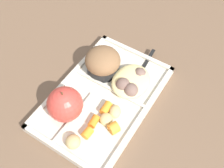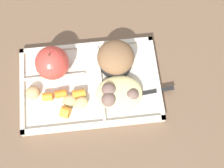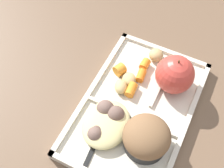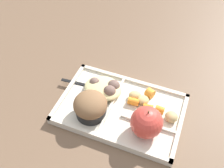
% 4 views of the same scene
% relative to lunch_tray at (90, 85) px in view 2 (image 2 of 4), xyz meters
% --- Properties ---
extents(ground, '(6.00, 6.00, 0.00)m').
position_rel_lunch_tray_xyz_m(ground, '(0.00, -0.00, -0.01)').
color(ground, brown).
extents(lunch_tray, '(0.35, 0.22, 0.02)m').
position_rel_lunch_tray_xyz_m(lunch_tray, '(0.00, 0.00, 0.00)').
color(lunch_tray, beige).
rests_on(lunch_tray, ground).
extents(green_apple, '(0.08, 0.08, 0.09)m').
position_rel_lunch_tray_xyz_m(green_apple, '(-0.08, 0.05, 0.05)').
color(green_apple, '#C63D33').
rests_on(green_apple, lunch_tray).
extents(bran_muffin, '(0.09, 0.09, 0.07)m').
position_rel_lunch_tray_xyz_m(bran_muffin, '(0.07, 0.05, 0.04)').
color(bran_muffin, black).
rests_on(bran_muffin, lunch_tray).
extents(carrot_slice_edge, '(0.03, 0.02, 0.02)m').
position_rel_lunch_tray_xyz_m(carrot_slice_edge, '(-0.03, -0.03, 0.02)').
color(carrot_slice_edge, orange).
rests_on(carrot_slice_edge, lunch_tray).
extents(carrot_slice_back, '(0.03, 0.03, 0.03)m').
position_rel_lunch_tray_xyz_m(carrot_slice_back, '(-0.06, -0.07, 0.02)').
color(carrot_slice_back, orange).
rests_on(carrot_slice_back, lunch_tray).
extents(carrot_slice_near_corner, '(0.03, 0.02, 0.02)m').
position_rel_lunch_tray_xyz_m(carrot_slice_near_corner, '(-0.10, -0.03, 0.02)').
color(carrot_slice_near_corner, orange).
rests_on(carrot_slice_near_corner, lunch_tray).
extents(carrot_slice_tilted, '(0.03, 0.02, 0.02)m').
position_rel_lunch_tray_xyz_m(carrot_slice_tilted, '(-0.07, -0.02, 0.02)').
color(carrot_slice_tilted, orange).
rests_on(carrot_slice_tilted, lunch_tray).
extents(potato_chunk_wedge, '(0.04, 0.04, 0.03)m').
position_rel_lunch_tray_xyz_m(potato_chunk_wedge, '(-0.14, -0.01, 0.02)').
color(potato_chunk_wedge, tan).
rests_on(potato_chunk_wedge, lunch_tray).
extents(potato_chunk_golden, '(0.04, 0.04, 0.02)m').
position_rel_lunch_tray_xyz_m(potato_chunk_golden, '(-0.02, -0.05, 0.02)').
color(potato_chunk_golden, tan).
rests_on(potato_chunk_golden, lunch_tray).
extents(potato_chunk_small, '(0.05, 0.04, 0.02)m').
position_rel_lunch_tray_xyz_m(potato_chunk_small, '(-0.05, -0.04, 0.02)').
color(potato_chunk_small, tan).
rests_on(potato_chunk_small, lunch_tray).
extents(egg_noodle_pile, '(0.11, 0.09, 0.03)m').
position_rel_lunch_tray_xyz_m(egg_noodle_pile, '(0.07, -0.04, 0.02)').
color(egg_noodle_pile, '#D6C684').
rests_on(egg_noodle_pile, lunch_tray).
extents(meatball_back, '(0.03, 0.03, 0.03)m').
position_rel_lunch_tray_xyz_m(meatball_back, '(0.10, -0.05, 0.02)').
color(meatball_back, brown).
rests_on(meatball_back, lunch_tray).
extents(meatball_side, '(0.04, 0.04, 0.04)m').
position_rel_lunch_tray_xyz_m(meatball_side, '(0.04, -0.05, 0.03)').
color(meatball_side, brown).
rests_on(meatball_side, lunch_tray).
extents(meatball_center, '(0.04, 0.04, 0.04)m').
position_rel_lunch_tray_xyz_m(meatball_center, '(0.05, -0.03, 0.03)').
color(meatball_center, brown).
rests_on(meatball_center, lunch_tray).
extents(meatball_front, '(0.03, 0.03, 0.03)m').
position_rel_lunch_tray_xyz_m(meatball_front, '(0.09, -0.05, 0.02)').
color(meatball_front, brown).
rests_on(meatball_front, lunch_tray).
extents(plastic_fork, '(0.14, 0.03, 0.00)m').
position_rel_lunch_tray_xyz_m(plastic_fork, '(0.13, -0.04, 0.01)').
color(plastic_fork, black).
rests_on(plastic_fork, lunch_tray).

